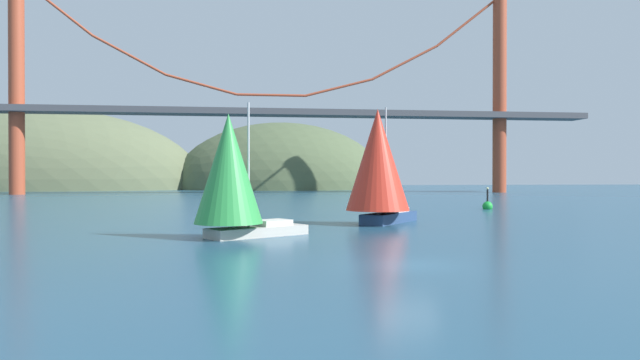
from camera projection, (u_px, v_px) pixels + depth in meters
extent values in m
plane|color=navy|center=(408.00, 265.00, 25.32)|extent=(360.00, 360.00, 0.00)
ellipsoid|color=#4C5B3D|center=(281.00, 189.00, 159.69)|extent=(56.85, 44.00, 34.75)
ellipsoid|color=#5B6647|center=(42.00, 189.00, 151.32)|extent=(80.63, 44.00, 40.55)
cylinder|color=#A34228|center=(17.00, 85.00, 112.57)|extent=(2.80, 2.80, 40.74)
cylinder|color=#A34228|center=(500.00, 95.00, 125.80)|extent=(2.80, 2.80, 40.74)
cube|color=#47474C|center=(271.00, 113.00, 119.23)|extent=(130.83, 6.00, 1.20)
cylinder|color=#A34228|center=(54.00, 6.00, 113.37)|extent=(13.86, 0.50, 11.06)
cylinder|color=#A34228|center=(129.00, 55.00, 115.35)|extent=(13.78, 0.50, 7.56)
cylinder|color=#A34228|center=(202.00, 85.00, 117.29)|extent=(13.67, 0.50, 4.04)
cylinder|color=#A34228|center=(271.00, 95.00, 119.20)|extent=(13.55, 0.50, 0.50)
cylinder|color=#A34228|center=(339.00, 87.00, 121.07)|extent=(13.67, 0.50, 4.04)
cylinder|color=#A34228|center=(405.00, 63.00, 122.91)|extent=(13.78, 0.50, 7.56)
cylinder|color=#A34228|center=(469.00, 21.00, 124.71)|extent=(13.86, 0.50, 11.06)
cube|color=#B7B2A8|center=(257.00, 231.00, 37.07)|extent=(6.51, 5.12, 0.60)
cube|color=beige|center=(273.00, 223.00, 37.81)|extent=(2.56, 2.40, 0.36)
cylinder|color=#B2B2B7|center=(249.00, 165.00, 36.62)|extent=(0.14, 0.14, 7.55)
cone|color=green|center=(228.00, 168.00, 35.72)|extent=(5.60, 5.60, 6.49)
cube|color=navy|center=(389.00, 218.00, 47.48)|extent=(5.76, 6.56, 0.79)
cube|color=beige|center=(395.00, 210.00, 48.53)|extent=(2.51, 2.63, 0.36)
cylinder|color=#B2B2B7|center=(386.00, 160.00, 46.85)|extent=(0.14, 0.14, 8.20)
cone|color=red|center=(378.00, 160.00, 45.55)|extent=(6.74, 6.74, 7.64)
sphere|color=green|center=(487.00, 206.00, 65.74)|extent=(1.10, 1.10, 1.10)
cylinder|color=black|center=(488.00, 197.00, 65.73)|extent=(0.20, 0.20, 1.60)
sphere|color=#F2EA99|center=(488.00, 188.00, 65.72)|extent=(0.24, 0.24, 0.24)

